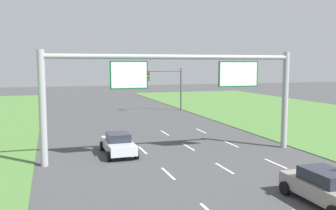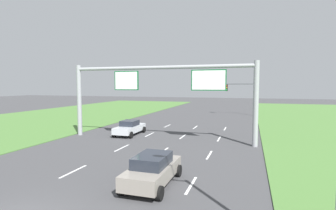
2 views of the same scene
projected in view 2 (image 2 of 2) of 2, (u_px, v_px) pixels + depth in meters
lane_dashes_inner_left at (33, 191)px, 12.39m from camera, size 0.14×44.40×0.01m
lane_dashes_inner_right at (97, 201)px, 11.33m from camera, size 0.14×44.40×0.01m
car_near_red at (130, 128)px, 26.48m from camera, size 2.04×4.34×1.47m
car_lead_silver at (153, 169)px, 13.11m from camera, size 2.08×4.27×1.56m
sign_gantry at (161, 87)px, 23.53m from camera, size 17.24×0.44×7.00m
traffic_light_mast at (242, 92)px, 43.64m from camera, size 4.76×0.49×5.60m
street_lamp at (328, 82)px, 6.29m from camera, size 2.61×0.32×8.50m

